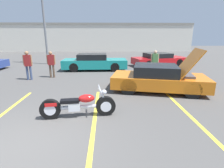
{
  "coord_description": "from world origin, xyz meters",
  "views": [
    {
      "loc": [
        2.04,
        -3.65,
        2.54
      ],
      "look_at": [
        2.27,
        2.57,
        0.8
      ],
      "focal_mm": 28.0,
      "sensor_mm": 36.0,
      "label": 1
    }
  ],
  "objects": [
    {
      "name": "parked_car_right_row",
      "position": [
        6.61,
        11.12,
        0.53
      ],
      "size": [
        4.83,
        2.84,
        1.09
      ],
      "rotation": [
        0.0,
        0.0,
        0.24
      ],
      "color": "red",
      "rests_on": "ground"
    },
    {
      "name": "spectator_by_show_car",
      "position": [
        5.23,
        7.54,
        0.95
      ],
      "size": [
        0.52,
        0.21,
        1.61
      ],
      "color": "gray",
      "rests_on": "ground"
    },
    {
      "name": "show_car_hood_open",
      "position": [
        4.52,
        4.17,
        0.6
      ],
      "size": [
        4.57,
        2.73,
        1.98
      ],
      "rotation": [
        0.0,
        0.0,
        -0.22
      ],
      "color": "orange",
      "rests_on": "ground"
    },
    {
      "name": "motorcycle",
      "position": [
        1.17,
        1.55,
        0.39
      ],
      "size": [
        2.38,
        0.7,
        0.96
      ],
      "rotation": [
        0.0,
        0.0,
        0.11
      ],
      "color": "black",
      "rests_on": "ground"
    },
    {
      "name": "light_pole",
      "position": [
        -3.13,
        12.45,
        4.29
      ],
      "size": [
        1.21,
        0.28,
        7.82
      ],
      "color": "slate",
      "rests_on": "ground"
    },
    {
      "name": "parking_stripe_back",
      "position": [
        4.78,
        1.55,
        0.0
      ],
      "size": [
        0.12,
        5.03,
        0.01
      ],
      "primitive_type": "cube",
      "color": "yellow",
      "rests_on": "ground"
    },
    {
      "name": "parking_stripe_middle",
      "position": [
        1.68,
        1.55,
        0.0
      ],
      "size": [
        0.12,
        5.03,
        0.01
      ],
      "primitive_type": "cube",
      "color": "yellow",
      "rests_on": "ground"
    },
    {
      "name": "spectator_near_motorcycle",
      "position": [
        -1.28,
        7.09,
        0.95
      ],
      "size": [
        0.52,
        0.21,
        1.61
      ],
      "color": "brown",
      "rests_on": "ground"
    },
    {
      "name": "far_building",
      "position": [
        0.0,
        26.82,
        2.34
      ],
      "size": [
        32.0,
        4.2,
        4.4
      ],
      "color": "beige",
      "rests_on": "ground"
    },
    {
      "name": "parked_car_mid_row",
      "position": [
        1.2,
        9.46,
        0.58
      ],
      "size": [
        4.72,
        1.75,
        1.21
      ],
      "rotation": [
        0.0,
        0.0,
        0.01
      ],
      "color": "teal",
      "rests_on": "ground"
    },
    {
      "name": "spectator_midground",
      "position": [
        -2.45,
        6.54,
        1.0
      ],
      "size": [
        0.52,
        0.22,
        1.68
      ],
      "color": "#38476B",
      "rests_on": "ground"
    },
    {
      "name": "ground_plane",
      "position": [
        0.0,
        0.0,
        0.0
      ],
      "size": [
        80.0,
        80.0,
        0.0
      ],
      "primitive_type": "plane",
      "color": "#514F4C"
    }
  ]
}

